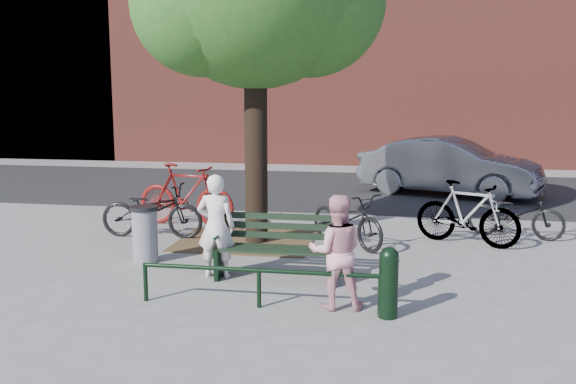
% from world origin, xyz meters
% --- Properties ---
extents(ground, '(90.00, 90.00, 0.00)m').
position_xyz_m(ground, '(0.00, 0.00, 0.00)').
color(ground, gray).
rests_on(ground, ground).
extents(dirt_pit, '(2.40, 2.00, 0.02)m').
position_xyz_m(dirt_pit, '(-1.00, 2.20, 0.01)').
color(dirt_pit, brown).
rests_on(dirt_pit, ground).
extents(road, '(40.00, 7.00, 0.01)m').
position_xyz_m(road, '(0.00, 8.50, 0.01)').
color(road, black).
rests_on(road, ground).
extents(park_bench, '(1.74, 0.54, 0.97)m').
position_xyz_m(park_bench, '(-0.00, 0.08, 0.48)').
color(park_bench, black).
rests_on(park_bench, ground).
extents(guard_railing, '(3.06, 0.06, 0.51)m').
position_xyz_m(guard_railing, '(0.00, -1.20, 0.40)').
color(guard_railing, black).
rests_on(guard_railing, ground).
extents(person_left, '(0.57, 0.39, 1.51)m').
position_xyz_m(person_left, '(-0.90, -0.00, 0.76)').
color(person_left, silver).
rests_on(person_left, ground).
extents(person_right, '(0.78, 0.65, 1.44)m').
position_xyz_m(person_right, '(0.95, -1.04, 0.72)').
color(person_right, pink).
rests_on(person_right, ground).
extents(bollard, '(0.23, 0.23, 0.87)m').
position_xyz_m(bollard, '(1.60, -1.27, 0.46)').
color(bollard, black).
rests_on(bollard, ground).
extents(litter_bin, '(0.44, 0.44, 0.89)m').
position_xyz_m(litter_bin, '(-2.25, 0.60, 0.45)').
color(litter_bin, gray).
rests_on(litter_bin, ground).
extents(bicycle_a, '(1.93, 0.71, 1.01)m').
position_xyz_m(bicycle_a, '(-2.77, 2.20, 0.50)').
color(bicycle_a, black).
rests_on(bicycle_a, ground).
extents(bicycle_b, '(2.16, 0.92, 1.25)m').
position_xyz_m(bicycle_b, '(-2.49, 3.30, 0.63)').
color(bicycle_b, '#5F0F0D').
rests_on(bicycle_b, ground).
extents(bicycle_c, '(1.74, 1.74, 0.96)m').
position_xyz_m(bicycle_c, '(0.82, 2.20, 0.48)').
color(bicycle_c, black).
rests_on(bicycle_c, ground).
extents(bicycle_d, '(1.92, 1.25, 1.12)m').
position_xyz_m(bicycle_d, '(2.88, 2.65, 0.56)').
color(bicycle_d, gray).
rests_on(bicycle_d, ground).
extents(bicycle_e, '(1.81, 1.06, 0.90)m').
position_xyz_m(bicycle_e, '(3.82, 3.35, 0.45)').
color(bicycle_e, black).
rests_on(bicycle_e, ground).
extents(parked_car, '(4.78, 3.02, 1.49)m').
position_xyz_m(parked_car, '(2.94, 8.01, 0.74)').
color(parked_car, slate).
rests_on(parked_car, ground).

